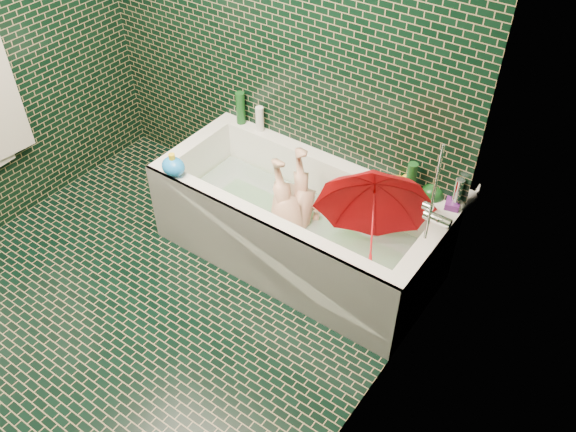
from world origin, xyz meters
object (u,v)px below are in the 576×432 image
Objects in this scene: rubber_duck at (400,181)px; umbrella at (373,223)px; bath_toy at (173,166)px; bathtub at (296,232)px; child at (296,224)px.

umbrella is at bearing -80.04° from rubber_duck.
bath_toy reaches higher than rubber_duck.
bathtub is 2.74× the size of umbrella.
umbrella is (0.49, -0.00, 0.26)m from child.
umbrella reaches higher than rubber_duck.
bath_toy is (-1.16, -0.28, 0.04)m from umbrella.
rubber_duck is at bearing 27.71° from bath_toy.
rubber_duck is 0.81× the size of bath_toy.
umbrella is at bearing 109.31° from child.
bath_toy is (-0.67, -0.28, 0.30)m from child.
umbrella is (0.51, -0.03, 0.36)m from bathtub.
bath_toy is at bearing 175.97° from umbrella.
rubber_duck is (0.47, 0.35, 0.38)m from bathtub.
bath_toy is (-1.13, -0.66, 0.02)m from rubber_duck.
bath_toy reaches higher than bathtub.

